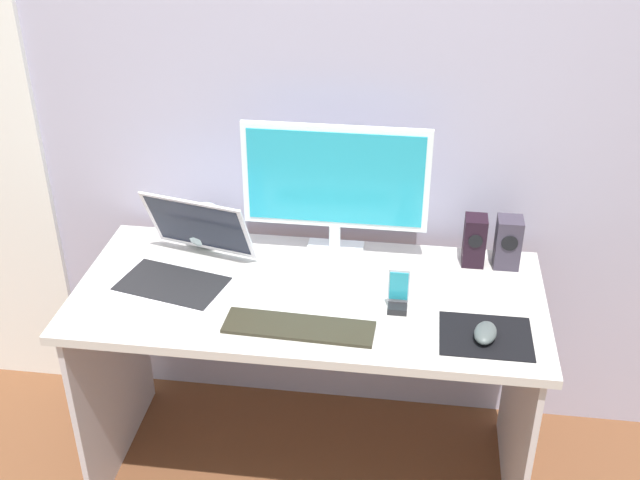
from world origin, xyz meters
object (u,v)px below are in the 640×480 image
speaker_right (508,242)px  phone_in_dock (398,295)px  monitor (335,184)px  speaker_near_monitor (474,241)px  laptop (182,264)px  keyboard_external (299,327)px  fishbowl (205,225)px  mouse (485,333)px

speaker_right → phone_in_dock: 0.43m
monitor → speaker_near_monitor: bearing=0.1°
laptop → monitor: bearing=24.5°
laptop → keyboard_external: (0.39, -0.21, -0.04)m
phone_in_dock → monitor: bearing=126.9°
laptop → phone_in_dock: laptop is taller
fishbowl → speaker_near_monitor: bearing=-0.6°
keyboard_external → speaker_right: bearing=37.5°
speaker_right → keyboard_external: speaker_right is taller
speaker_right → mouse: speaker_right is taller
keyboard_external → mouse: size_ratio=4.17×
speaker_near_monitor → keyboard_external: size_ratio=0.39×
keyboard_external → mouse: mouse is taller
fishbowl → speaker_right: bearing=-0.5°
laptop → keyboard_external: bearing=-28.8°
speaker_right → fishbowl: (-0.96, 0.01, -0.01)m
monitor → speaker_right: 0.56m
monitor → phone_in_dock: bearing=-53.1°
speaker_right → speaker_near_monitor: size_ratio=1.01×
monitor → laptop: (-0.44, -0.20, -0.20)m
monitor → speaker_right: bearing=0.1°
speaker_right → monitor: bearing=-179.9°
keyboard_external → phone_in_dock: 0.30m
speaker_near_monitor → laptop: size_ratio=0.39×
mouse → fishbowl: bearing=166.9°
monitor → keyboard_external: 0.48m
speaker_right → speaker_near_monitor: speaker_right is taller
monitor → mouse: bearing=-40.9°
mouse → speaker_right: bearing=90.0°
keyboard_external → mouse: bearing=4.4°
speaker_near_monitor → mouse: 0.40m
laptop → fishbowl: laptop is taller
speaker_near_monitor → phone_in_dock: speaker_near_monitor is taller
speaker_near_monitor → keyboard_external: (-0.48, -0.41, -0.08)m
speaker_right → fishbowl: bearing=179.5°
speaker_near_monitor → fishbowl: speaker_near_monitor is taller
keyboard_external → speaker_near_monitor: bearing=42.8°
monitor → keyboard_external: (-0.05, -0.41, -0.24)m
monitor → keyboard_external: bearing=-96.9°
laptop → keyboard_external: 0.45m
speaker_near_monitor → keyboard_external: bearing=-139.4°
speaker_right → speaker_near_monitor: (-0.10, 0.00, -0.00)m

